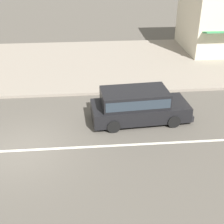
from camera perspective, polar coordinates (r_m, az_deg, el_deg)
The scene contains 5 objects.
ground_plane at distance 13.42m, azimuth -15.91°, elevation -6.75°, with size 160.00×160.00×0.00m, color #544F47.
lane_centre_stripe at distance 13.42m, azimuth -15.91°, elevation -6.74°, with size 50.40×0.14×0.01m, color silver.
kerb_strip at distance 22.17m, azimuth -11.93°, elevation 8.51°, with size 68.00×10.00×0.15m, color gray.
minivan_black_2 at distance 14.62m, azimuth 4.69°, elevation 1.40°, with size 4.74×2.19×1.56m.
shopfront_corner_warung at distance 25.80m, azimuth 19.88°, elevation 16.65°, with size 5.76×6.28×5.30m.
Camera 1 is at (2.72, -10.73, 7.58)m, focal length 50.00 mm.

